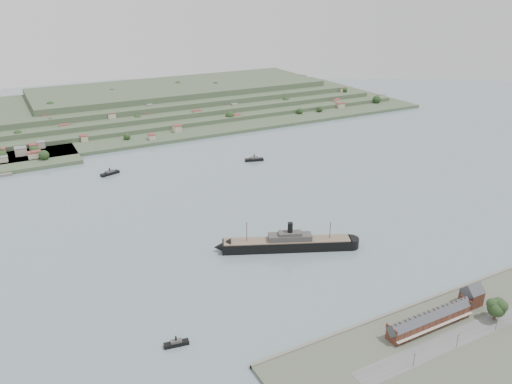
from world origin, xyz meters
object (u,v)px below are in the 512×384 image
terrace_row (430,319)px  tugboat (176,343)px  gabled_building (472,295)px  steamship (284,244)px  fig_tree (498,307)px

terrace_row → tugboat: 137.13m
gabled_building → steamship: size_ratio=0.14×
terrace_row → gabled_building: size_ratio=3.95×
gabled_building → tugboat: size_ratio=1.04×
tugboat → fig_tree: 176.70m
terrace_row → fig_tree: (37.26, -13.13, 3.61)m
steamship → terrace_row: bearing=-78.3°
fig_tree → gabled_building: bearing=89.2°
tugboat → fig_tree: bearing=-22.0°
fig_tree → tugboat: bearing=158.0°
gabled_building → fig_tree: (-0.24, -17.15, 2.27)m
steamship → fig_tree: bearing=-64.5°
terrace_row → steamship: (-23.69, 114.79, -2.22)m
terrace_row → fig_tree: fig_tree is taller
terrace_row → tugboat: bearing=157.3°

